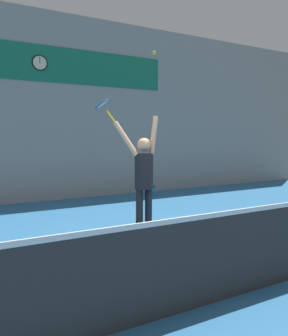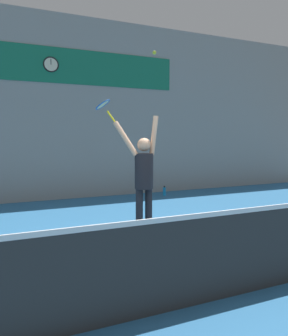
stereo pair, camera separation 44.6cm
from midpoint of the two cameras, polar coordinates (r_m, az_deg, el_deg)
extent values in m
plane|color=teal|center=(4.80, 2.75, -15.51)|extent=(18.00, 18.00, 0.00)
cube|color=gray|center=(9.38, -14.06, 10.03)|extent=(18.00, 0.10, 5.00)
cube|color=#146B4C|center=(9.48, -14.13, 16.85)|extent=(5.50, 0.02, 0.93)
cylinder|color=beige|center=(9.30, -19.07, 16.95)|extent=(0.37, 0.02, 0.37)
torus|color=black|center=(9.30, -19.07, 16.95)|extent=(0.41, 0.04, 0.41)
cube|color=black|center=(9.30, -19.07, 17.35)|extent=(0.01, 0.01, 0.15)
cube|color=#2D2D2D|center=(3.72, 12.90, -14.54)|extent=(8.76, 0.01, 0.91)
cube|color=white|center=(3.58, 13.06, -7.37)|extent=(8.76, 0.02, 0.05)
cylinder|color=black|center=(5.88, -2.99, -7.53)|extent=(0.13, 0.13, 0.80)
cylinder|color=black|center=(5.95, -1.38, -7.35)|extent=(0.13, 0.13, 0.80)
cylinder|color=black|center=(5.80, -2.21, -0.54)|extent=(0.33, 0.33, 0.63)
sphere|color=#D8A884|center=(5.77, -2.22, 4.09)|extent=(0.24, 0.24, 0.24)
cylinder|color=#D8A884|center=(5.83, -0.53, 5.68)|extent=(0.19, 0.17, 0.70)
cylinder|color=#D8A884|center=(5.75, -5.44, 5.10)|extent=(0.41, 0.36, 0.63)
cylinder|color=yellow|center=(5.83, -8.00, 8.87)|extent=(0.16, 0.11, 0.21)
torus|color=#1E51A5|center=(5.87, -9.50, 10.90)|extent=(0.37, 0.39, 0.19)
cylinder|color=beige|center=(5.87, -9.50, 10.90)|extent=(0.31, 0.33, 0.15)
sphere|color=#CCDB2D|center=(5.98, -0.47, 19.44)|extent=(0.07, 0.07, 0.07)
cylinder|color=#198CCC|center=(9.68, 0.50, -4.08)|extent=(0.08, 0.08, 0.24)
cylinder|color=black|center=(9.66, 0.51, -3.25)|extent=(0.05, 0.05, 0.04)
camera|label=1|loc=(0.22, -92.21, -0.21)|focal=35.00mm
camera|label=2|loc=(0.22, 87.79, 0.21)|focal=35.00mm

